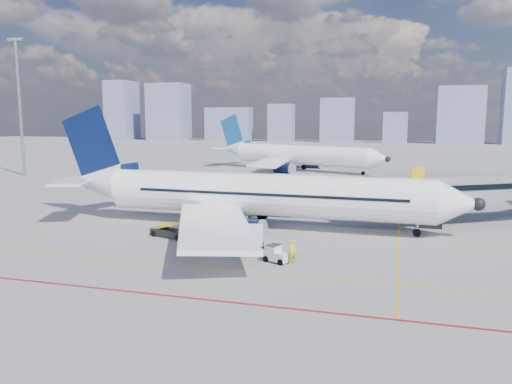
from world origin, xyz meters
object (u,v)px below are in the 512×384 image
main_aircraft (247,195)px  second_aircraft (295,155)px  baggage_tug (276,254)px  belt_loader (171,231)px  cargo_dolly (242,236)px  ramp_worker (293,252)px

main_aircraft → second_aircraft: main_aircraft is taller
baggage_tug → belt_loader: 12.23m
belt_loader → cargo_dolly: bearing=1.3°
main_aircraft → ramp_worker: (7.24, -12.06, -2.26)m
baggage_tug → belt_loader: belt_loader is taller
second_aircraft → ramp_worker: bearing=-57.6°
baggage_tug → cargo_dolly: bearing=165.1°
main_aircraft → ramp_worker: bearing=-58.3°
baggage_tug → ramp_worker: (1.33, -0.26, 0.32)m
second_aircraft → cargo_dolly: (8.71, -64.13, -2.12)m
cargo_dolly → belt_loader: 7.82m
baggage_tug → ramp_worker: 1.39m
ramp_worker → main_aircraft: bearing=61.4°
cargo_dolly → belt_loader: (-7.51, 2.11, -0.51)m
cargo_dolly → ramp_worker: cargo_dolly is taller
main_aircraft → second_aircraft: (-6.42, 55.27, 0.00)m
main_aircraft → baggage_tug: bearing=-62.6°
ramp_worker → baggage_tug: bearing=109.6°
baggage_tug → cargo_dolly: (-3.62, 2.95, 0.46)m
second_aircraft → baggage_tug: 68.25m
baggage_tug → belt_loader: size_ratio=0.39×
second_aircraft → baggage_tug: bearing=-58.6°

